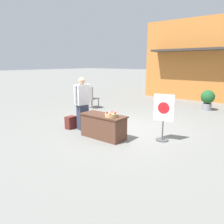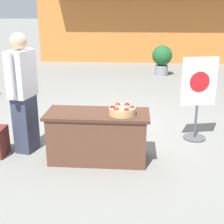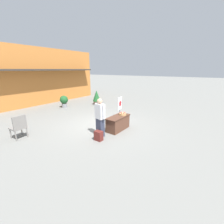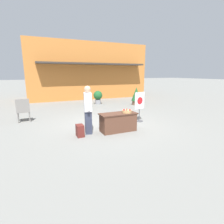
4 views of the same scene
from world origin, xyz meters
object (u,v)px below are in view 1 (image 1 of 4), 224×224
object	(u,v)px
backpack	(71,122)
patio_chair	(90,96)
display_table	(103,126)
potted_plant_far_right	(208,99)
apple_basket	(111,115)
poster_board	(163,116)
person_visitor	(82,103)

from	to	relation	value
backpack	patio_chair	size ratio (longest dim) A/B	0.39
display_table	potted_plant_far_right	distance (m)	6.14
potted_plant_far_right	apple_basket	bearing A→B (deg)	-99.23
apple_basket	backpack	world-z (taller)	apple_basket
patio_chair	potted_plant_far_right	distance (m)	5.58
apple_basket	patio_chair	xyz separation A→B (m)	(-3.68, 2.98, -0.17)
poster_board	potted_plant_far_right	xyz separation A→B (m)	(-0.18, 5.13, -0.18)
display_table	apple_basket	xyz separation A→B (m)	(0.34, -0.05, 0.41)
potted_plant_far_right	patio_chair	bearing A→B (deg)	-146.70
patio_chair	potted_plant_far_right	size ratio (longest dim) A/B	1.13
apple_basket	poster_board	distance (m)	1.47
display_table	potted_plant_far_right	size ratio (longest dim) A/B	1.49
display_table	patio_chair	bearing A→B (deg)	138.81
person_visitor	patio_chair	size ratio (longest dim) A/B	1.63
person_visitor	potted_plant_far_right	bearing A→B (deg)	78.86
person_visitor	backpack	bearing A→B (deg)	-138.67
person_visitor	poster_board	distance (m)	2.68
backpack	apple_basket	bearing A→B (deg)	-2.15
display_table	person_visitor	world-z (taller)	person_visitor
person_visitor	poster_board	bearing A→B (deg)	25.26
apple_basket	backpack	distance (m)	1.90
potted_plant_far_right	display_table	bearing A→B (deg)	-102.45
person_visitor	poster_board	xyz separation A→B (m)	(2.60, 0.63, -0.16)
apple_basket	potted_plant_far_right	world-z (taller)	potted_plant_far_right
person_visitor	backpack	world-z (taller)	person_visitor
backpack	potted_plant_far_right	world-z (taller)	potted_plant_far_right
poster_board	display_table	bearing A→B (deg)	-72.57
apple_basket	poster_board	xyz separation A→B (m)	(1.16, 0.91, -0.03)
apple_basket	person_visitor	xyz separation A→B (m)	(-1.44, 0.28, 0.13)
patio_chair	backpack	bearing A→B (deg)	-149.91
backpack	potted_plant_far_right	distance (m)	6.61
person_visitor	backpack	xyz separation A→B (m)	(-0.37, -0.21, -0.68)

